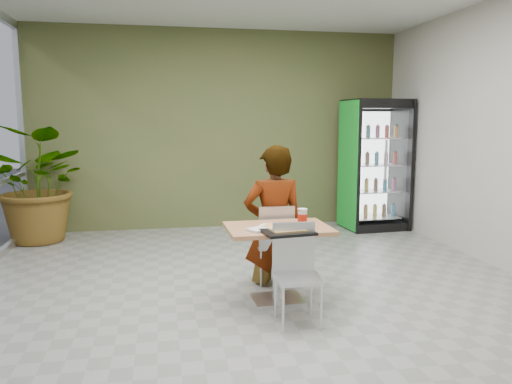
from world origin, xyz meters
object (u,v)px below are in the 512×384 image
(soda_cup, at_px, (302,218))
(beverage_fridge, at_px, (375,165))
(seated_woman, at_px, (274,229))
(cafeteria_tray, at_px, (288,232))
(dining_table, at_px, (278,248))
(chair_near, at_px, (296,264))
(chair_far, at_px, (275,238))
(potted_plant, at_px, (41,184))

(soda_cup, distance_m, beverage_fridge, 3.67)
(seated_woman, distance_m, cafeteria_tray, 0.91)
(seated_woman, bearing_deg, beverage_fridge, -133.30)
(soda_cup, xyz_separation_m, beverage_fridge, (2.08, 3.02, 0.21))
(dining_table, xyz_separation_m, chair_near, (0.05, -0.45, -0.03))
(dining_table, distance_m, seated_woman, 0.59)
(soda_cup, bearing_deg, seated_woman, 103.41)
(chair_far, bearing_deg, seated_woman, -89.18)
(cafeteria_tray, relative_size, potted_plant, 0.26)
(chair_far, bearing_deg, soda_cup, 103.59)
(cafeteria_tray, relative_size, beverage_fridge, 0.21)
(seated_woman, bearing_deg, chair_near, 87.30)
(chair_far, bearing_deg, cafeteria_tray, 84.32)
(chair_near, bearing_deg, cafeteria_tray, 106.74)
(dining_table, relative_size, seated_woman, 0.55)
(chair_far, relative_size, beverage_fridge, 0.42)
(soda_cup, distance_m, potted_plant, 4.29)
(dining_table, height_order, cafeteria_tray, cafeteria_tray)
(dining_table, bearing_deg, potted_plant, 132.55)
(chair_far, xyz_separation_m, soda_cup, (0.14, -0.56, 0.32))
(chair_far, relative_size, chair_near, 1.00)
(chair_near, height_order, potted_plant, potted_plant)
(dining_table, distance_m, beverage_fridge, 3.82)
(dining_table, bearing_deg, beverage_fridge, 52.29)
(chair_far, height_order, chair_near, chair_far)
(beverage_fridge, xyz_separation_m, potted_plant, (-5.10, 0.04, -0.20))
(dining_table, xyz_separation_m, beverage_fridge, (2.32, 2.99, 0.51))
(chair_near, bearing_deg, dining_table, 98.72)
(dining_table, relative_size, chair_far, 1.14)
(beverage_fridge, bearing_deg, chair_far, -135.79)
(beverage_fridge, bearing_deg, cafeteria_tray, -128.45)
(dining_table, relative_size, chair_near, 1.15)
(beverage_fridge, bearing_deg, potted_plant, 175.96)
(dining_table, height_order, potted_plant, potted_plant)
(dining_table, xyz_separation_m, chair_far, (0.09, 0.54, -0.03))
(chair_far, distance_m, potted_plant, 3.82)
(seated_woman, relative_size, soda_cup, 10.69)
(chair_far, xyz_separation_m, potted_plant, (-2.87, 2.49, 0.34))
(chair_near, distance_m, beverage_fridge, 4.16)
(seated_woman, bearing_deg, dining_table, 80.46)
(chair_near, relative_size, seated_woman, 0.48)
(seated_woman, height_order, soda_cup, seated_woman)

